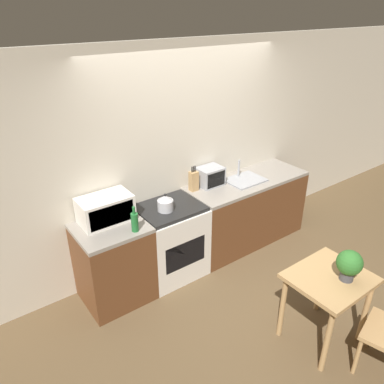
{
  "coord_description": "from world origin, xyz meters",
  "views": [
    {
      "loc": [
        -2.42,
        -2.26,
        2.91
      ],
      "look_at": [
        -0.24,
        0.72,
        1.05
      ],
      "focal_mm": 35.0,
      "sensor_mm": 36.0,
      "label": 1
    }
  ],
  "objects_px": {
    "microwave": "(106,209)",
    "toaster_oven": "(210,176)",
    "kettle": "(165,203)",
    "dining_table": "(328,287)",
    "bottle": "(135,222)",
    "stove_range": "(170,241)"
  },
  "relations": [
    {
      "from": "kettle",
      "to": "microwave",
      "type": "height_order",
      "value": "microwave"
    },
    {
      "from": "toaster_oven",
      "to": "dining_table",
      "type": "xyz_separation_m",
      "value": [
        -0.1,
        -1.85,
        -0.4
      ]
    },
    {
      "from": "kettle",
      "to": "toaster_oven",
      "type": "distance_m",
      "value": 0.82
    },
    {
      "from": "kettle",
      "to": "toaster_oven",
      "type": "bearing_deg",
      "value": 14.94
    },
    {
      "from": "toaster_oven",
      "to": "kettle",
      "type": "bearing_deg",
      "value": -165.06
    },
    {
      "from": "stove_range",
      "to": "microwave",
      "type": "bearing_deg",
      "value": 169.67
    },
    {
      "from": "toaster_oven",
      "to": "dining_table",
      "type": "height_order",
      "value": "toaster_oven"
    },
    {
      "from": "bottle",
      "to": "toaster_oven",
      "type": "relative_size",
      "value": 0.89
    },
    {
      "from": "microwave",
      "to": "dining_table",
      "type": "relative_size",
      "value": 0.72
    },
    {
      "from": "bottle",
      "to": "stove_range",
      "type": "bearing_deg",
      "value": 21.53
    },
    {
      "from": "kettle",
      "to": "bottle",
      "type": "distance_m",
      "value": 0.49
    },
    {
      "from": "toaster_oven",
      "to": "microwave",
      "type": "bearing_deg",
      "value": -178.31
    },
    {
      "from": "kettle",
      "to": "microwave",
      "type": "xyz_separation_m",
      "value": [
        -0.61,
        0.17,
        0.05
      ]
    },
    {
      "from": "microwave",
      "to": "bottle",
      "type": "xyz_separation_m",
      "value": [
        0.15,
        -0.34,
        -0.03
      ]
    },
    {
      "from": "bottle",
      "to": "kettle",
      "type": "bearing_deg",
      "value": 20.14
    },
    {
      "from": "bottle",
      "to": "microwave",
      "type": "bearing_deg",
      "value": 113.62
    },
    {
      "from": "stove_range",
      "to": "kettle",
      "type": "relative_size",
      "value": 4.42
    },
    {
      "from": "microwave",
      "to": "bottle",
      "type": "distance_m",
      "value": 0.37
    },
    {
      "from": "microwave",
      "to": "dining_table",
      "type": "distance_m",
      "value": 2.27
    },
    {
      "from": "kettle",
      "to": "dining_table",
      "type": "height_order",
      "value": "kettle"
    },
    {
      "from": "bottle",
      "to": "dining_table",
      "type": "bearing_deg",
      "value": -51.8
    },
    {
      "from": "microwave",
      "to": "toaster_oven",
      "type": "distance_m",
      "value": 1.4
    }
  ]
}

